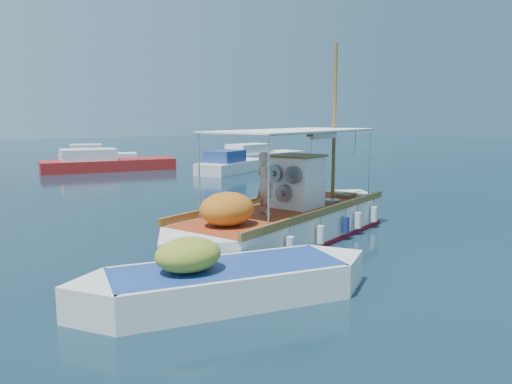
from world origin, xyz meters
TOP-DOWN VIEW (x-y plane):
  - ground at (0.00, 0.00)m, footprint 160.00×160.00m
  - fishing_caique at (-0.23, -0.41)m, footprint 10.39×5.36m
  - dinghy at (-4.58, -3.81)m, footprint 6.69×2.94m
  - bg_boat_n at (1.77, 23.29)m, footprint 9.63×4.26m
  - bg_boat_ne at (8.58, 16.88)m, footprint 6.67×4.79m
  - bg_boat_e at (14.84, 22.44)m, footprint 9.38×4.28m
  - bg_boat_far_n at (3.06, 29.46)m, footprint 6.56×3.67m

SIDE VIEW (x-z plane):
  - ground at x=0.00m, z-range 0.00..0.00m
  - dinghy at x=-4.58m, z-range -0.49..1.18m
  - bg_boat_n at x=1.77m, z-range -0.41..1.39m
  - bg_boat_ne at x=8.58m, z-range -0.41..1.39m
  - bg_boat_e at x=14.84m, z-range -0.41..1.39m
  - bg_boat_far_n at x=3.06m, z-range -0.41..1.39m
  - fishing_caique at x=-0.23m, z-range -2.75..3.93m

